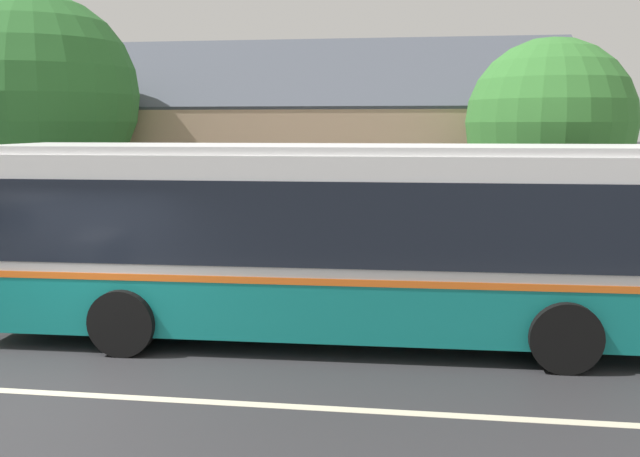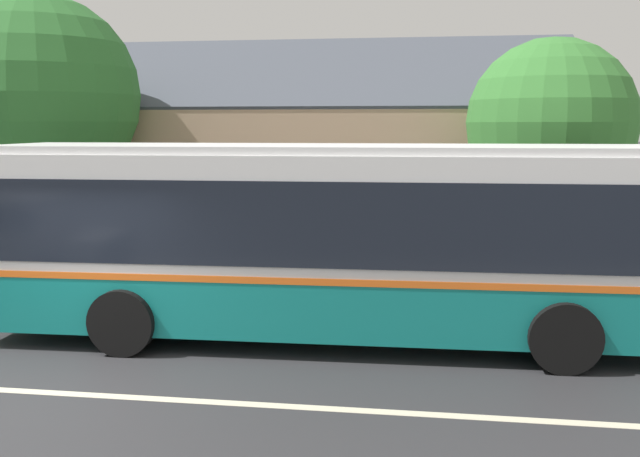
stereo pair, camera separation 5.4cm
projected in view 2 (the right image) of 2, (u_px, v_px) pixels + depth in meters
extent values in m
plane|color=#2D2D30|center=(44.00, 393.00, 9.10)|extent=(300.00, 300.00, 0.00)
cube|color=#ADAAA3|center=(194.00, 284.00, 14.96)|extent=(60.00, 3.00, 0.15)
cube|color=beige|center=(44.00, 392.00, 9.10)|extent=(60.00, 0.16, 0.01)
cube|color=tan|center=(210.00, 176.00, 21.49)|extent=(20.07, 8.69, 3.75)
cube|color=#424751|center=(184.00, 73.00, 18.95)|extent=(20.67, 4.41, 2.17)
cube|color=#424751|center=(228.00, 83.00, 23.20)|extent=(20.67, 4.41, 2.17)
cube|color=tan|center=(46.00, 33.00, 22.50)|extent=(0.70, 0.70, 1.20)
cube|color=black|center=(65.00, 180.00, 17.51)|extent=(1.10, 0.06, 1.30)
cube|color=black|center=(251.00, 182.00, 16.84)|extent=(1.10, 0.06, 1.30)
cube|color=black|center=(452.00, 184.00, 16.17)|extent=(1.10, 0.06, 1.30)
cube|color=#4C3323|center=(279.00, 225.00, 16.89)|extent=(1.00, 0.06, 2.10)
cube|color=#147F7A|center=(331.00, 295.00, 11.36)|extent=(10.88, 2.75, 0.86)
cube|color=orange|center=(331.00, 265.00, 11.29)|extent=(10.90, 2.77, 0.10)
cube|color=white|center=(331.00, 208.00, 11.16)|extent=(10.88, 2.75, 1.72)
cube|color=white|center=(332.00, 149.00, 11.03)|extent=(10.66, 2.62, 0.12)
cube|color=black|center=(339.00, 205.00, 12.42)|extent=(9.95, 0.26, 1.22)
cube|color=black|center=(322.00, 225.00, 9.93)|extent=(9.95, 0.26, 1.22)
cube|color=#197233|center=(264.00, 276.00, 12.77)|extent=(3.03, 0.10, 0.60)
cube|color=black|center=(588.00, 242.00, 11.99)|extent=(0.90, 0.05, 2.34)
cylinder|color=black|center=(533.00, 295.00, 12.21)|extent=(1.01, 0.30, 1.00)
cylinder|color=black|center=(565.00, 338.00, 9.76)|extent=(1.01, 0.30, 1.00)
cylinder|color=black|center=(176.00, 285.00, 12.98)|extent=(1.01, 0.30, 1.00)
cylinder|color=black|center=(122.00, 322.00, 10.52)|extent=(1.01, 0.30, 1.00)
cube|color=#4C4C4C|center=(59.00, 260.00, 14.90)|extent=(1.76, 0.10, 0.04)
cube|color=#4C4C4C|center=(56.00, 261.00, 14.76)|extent=(1.76, 0.10, 0.04)
cube|color=#4C4C4C|center=(52.00, 262.00, 14.62)|extent=(1.76, 0.10, 0.04)
cube|color=#4C4C4C|center=(48.00, 249.00, 14.45)|extent=(1.76, 0.04, 0.10)
cube|color=#4C4C4C|center=(48.00, 242.00, 14.43)|extent=(1.76, 0.04, 0.10)
cube|color=black|center=(88.00, 273.00, 14.69)|extent=(0.08, 0.43, 0.45)
cube|color=black|center=(25.00, 271.00, 14.89)|extent=(0.08, 0.43, 0.45)
cube|color=#4C4C4C|center=(237.00, 266.00, 14.20)|extent=(1.76, 0.10, 0.04)
cube|color=#4C4C4C|center=(235.00, 268.00, 14.06)|extent=(1.76, 0.10, 0.04)
cube|color=#4C4C4C|center=(233.00, 269.00, 13.92)|extent=(1.76, 0.10, 0.04)
cube|color=#4C4C4C|center=(231.00, 255.00, 13.75)|extent=(1.76, 0.04, 0.10)
cube|color=#4C4C4C|center=(231.00, 248.00, 13.73)|extent=(1.76, 0.04, 0.10)
cube|color=black|center=(270.00, 280.00, 13.99)|extent=(0.08, 0.43, 0.45)
cube|color=black|center=(201.00, 278.00, 14.19)|extent=(0.08, 0.43, 0.45)
cylinder|color=#4C3828|center=(546.00, 232.00, 14.86)|extent=(0.32, 0.32, 2.34)
sphere|color=#387A33|center=(551.00, 122.00, 14.54)|extent=(3.41, 3.41, 3.41)
sphere|color=#387A33|center=(543.00, 148.00, 14.56)|extent=(2.29, 2.29, 2.29)
cylinder|color=#4C3828|center=(45.00, 217.00, 16.43)|extent=(0.37, 0.37, 2.57)
sphere|color=#2D6B2D|center=(38.00, 95.00, 16.04)|extent=(4.54, 4.54, 4.54)
sphere|color=#2D6B2D|center=(41.00, 126.00, 15.71)|extent=(2.98, 2.98, 2.98)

